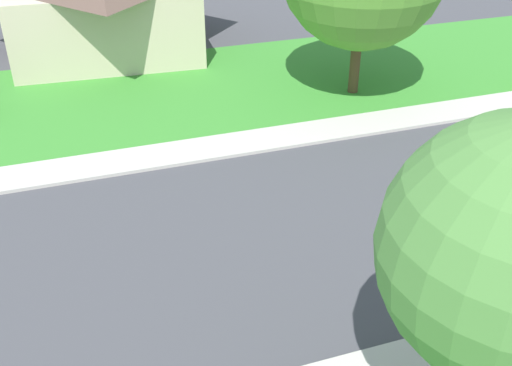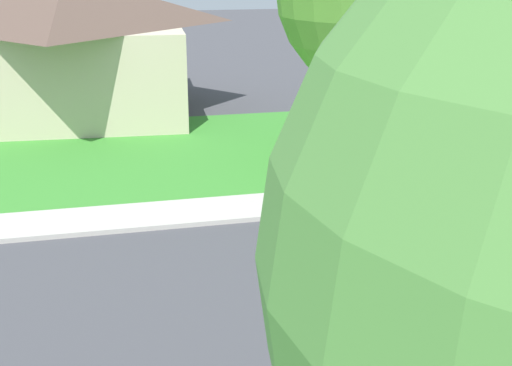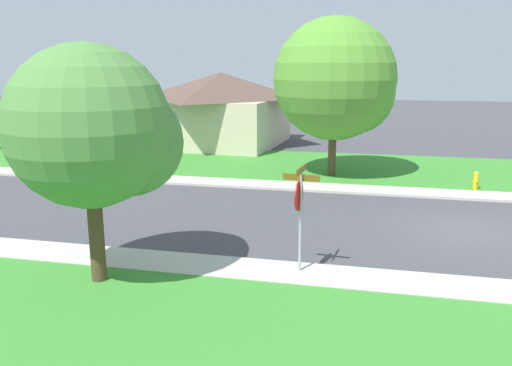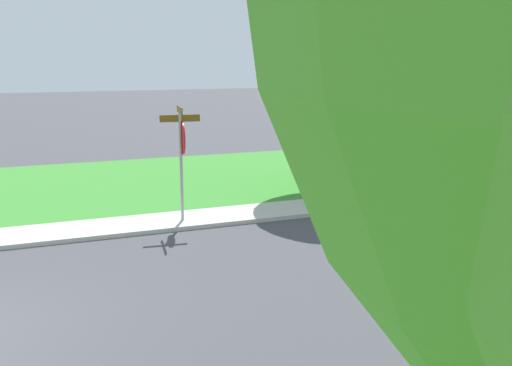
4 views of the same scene
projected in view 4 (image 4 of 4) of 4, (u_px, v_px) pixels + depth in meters
sidewalk_west at (433, 195)px, 16.53m from camera, size 1.40×56.00×0.10m
lawn_west at (349, 167)px, 20.82m from camera, size 8.00×56.00×0.08m
stop_sign_far_corner at (182, 145)px, 13.46m from camera, size 0.92×0.92×2.77m
tree_sidewalk_mid at (329, 64)px, 15.91m from camera, size 4.03×3.75×5.68m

